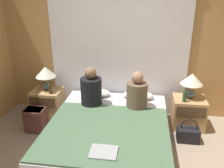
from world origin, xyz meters
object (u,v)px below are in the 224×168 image
person_right_in_bed (137,93)px  nightstand_left (48,103)px  pillow_left (95,93)px  backpack_on_floor (35,118)px  laptop_on_bed (104,152)px  lamp_left (46,74)px  nightstand_right (188,113)px  person_left_in_bed (91,90)px  bed (109,134)px  beer_bottle_on_right_stand (185,96)px  beer_bottle_on_left_stand (50,88)px  pillow_right (138,95)px  handbag_on_floor (188,134)px  lamp_right (192,81)px

person_right_in_bed → nightstand_left: bearing=172.3°
pillow_left → backpack_on_floor: size_ratio=1.35×
person_right_in_bed → laptop_on_bed: bearing=-104.7°
person_right_in_bed → backpack_on_floor: 1.65m
lamp_left → laptop_on_bed: 1.94m
nightstand_right → backpack_on_floor: nightstand_right is taller
nightstand_right → person_left_in_bed: bearing=-172.2°
nightstand_right → lamp_left: bearing=178.8°
laptop_on_bed → backpack_on_floor: laptop_on_bed is taller
nightstand_left → backpack_on_floor: size_ratio=1.31×
person_left_in_bed → laptop_on_bed: bearing=-71.2°
bed → beer_bottle_on_right_stand: 1.29m
nightstand_right → beer_bottle_on_left_stand: beer_bottle_on_left_stand is taller
nightstand_right → pillow_right: size_ratio=0.97×
lamp_left → handbag_on_floor: (2.34, -0.47, -0.67)m
laptop_on_bed → nightstand_right: bearing=50.7°
pillow_left → pillow_right: size_ratio=1.00×
pillow_left → pillow_right: (0.74, 0.00, 0.00)m
pillow_left → handbag_on_floor: (1.51, -0.55, -0.34)m
backpack_on_floor → nightstand_left: bearing=87.7°
beer_bottle_on_left_stand → bed: bearing=-28.3°
lamp_right → person_left_in_bed: (-1.55, -0.26, -0.13)m
nightstand_right → pillow_left: bearing=175.3°
lamp_left → pillow_right: (1.56, 0.08, -0.33)m
nightstand_left → backpack_on_floor: (-0.02, -0.47, -0.03)m
lamp_left → laptop_on_bed: bearing=-49.4°
pillow_right → beer_bottle_on_right_stand: beer_bottle_on_right_stand is taller
beer_bottle_on_right_stand → handbag_on_floor: size_ratio=0.63×
bed → handbag_on_floor: size_ratio=5.41×
pillow_left → beer_bottle_on_right_stand: (1.45, -0.25, 0.14)m
backpack_on_floor → handbag_on_floor: size_ratio=1.04×
nightstand_right → person_right_in_bed: (-0.83, -0.21, 0.38)m
pillow_left → beer_bottle_on_left_stand: 0.75m
laptop_on_bed → lamp_right: bearing=51.6°
lamp_left → laptop_on_bed: (1.24, -1.45, -0.35)m
lamp_right → beer_bottle_on_left_stand: (-2.26, -0.17, -0.19)m
lamp_left → person_left_in_bed: (0.84, -0.26, -0.13)m
person_left_in_bed → beer_bottle_on_left_stand: (-0.71, 0.09, -0.06)m
bed → person_left_in_bed: size_ratio=3.18×
beer_bottle_on_left_stand → pillow_left: bearing=19.6°
pillow_right → person_left_in_bed: size_ratio=0.82×
pillow_right → handbag_on_floor: size_ratio=1.40×
nightstand_right → handbag_on_floor: (-0.05, -0.42, -0.14)m
person_right_in_bed → nightstand_right: bearing=14.2°
beer_bottle_on_left_stand → laptop_on_bed: (1.11, -1.28, -0.16)m
nightstand_right → handbag_on_floor: 0.45m
nightstand_right → pillow_left: size_ratio=0.97×
lamp_right → person_left_in_bed: bearing=-170.5°
lamp_right → handbag_on_floor: (-0.05, -0.47, -0.67)m
pillow_left → backpack_on_floor: bearing=-144.7°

